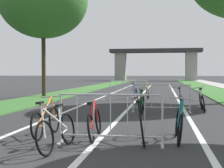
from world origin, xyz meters
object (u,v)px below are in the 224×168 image
bicycle_teal_5 (179,124)px  bicycle_black_4 (141,124)px  bicycle_green_0 (142,103)px  bicycle_red_8 (95,123)px  crowd_barrier_third (129,90)px  bicycle_white_6 (57,131)px  crowd_barrier_second (161,98)px  bicycle_blue_2 (135,92)px  bicycle_orange_9 (46,121)px  crowd_barrier_nearest (110,120)px  bicycle_silver_7 (202,102)px  bicycle_yellow_3 (148,93)px  bicycle_purple_1 (181,101)px  tree_left_pine_near (43,0)px

bicycle_teal_5 → bicycle_black_4: bearing=14.8°
bicycle_green_0 → bicycle_red_8: bearing=81.7°
crowd_barrier_third → bicycle_red_8: 10.42m
bicycle_white_6 → bicycle_black_4: bearing=-141.5°
crowd_barrier_second → bicycle_blue_2: bearing=104.0°
bicycle_red_8 → bicycle_orange_9: size_ratio=1.04×
crowd_barrier_nearest → bicycle_silver_7: bearing=66.9°
bicycle_orange_9 → bicycle_teal_5: bearing=2.2°
bicycle_green_0 → bicycle_yellow_3: size_ratio=0.97×
bicycle_white_6 → bicycle_yellow_3: bearing=-89.0°
bicycle_purple_1 → bicycle_red_8: bicycle_purple_1 is taller
bicycle_purple_1 → bicycle_red_8: 5.93m
bicycle_black_4 → bicycle_teal_5: size_ratio=0.99×
bicycle_purple_1 → bicycle_yellow_3: size_ratio=0.96×
bicycle_teal_5 → bicycle_white_6: 2.63m
bicycle_orange_9 → bicycle_purple_1: bearing=60.3°
bicycle_white_6 → bicycle_red_8: bicycle_white_6 is taller
bicycle_yellow_3 → bicycle_silver_7: 6.02m
crowd_barrier_nearest → crowd_barrier_third: same height
bicycle_white_6 → bicycle_orange_9: bearing=-53.6°
bicycle_green_0 → bicycle_purple_1: bicycle_green_0 is taller
crowd_barrier_third → bicycle_green_0: (1.13, -5.84, -0.16)m
tree_left_pine_near → bicycle_green_0: tree_left_pine_near is taller
crowd_barrier_nearest → bicycle_red_8: bearing=129.3°
bicycle_teal_5 → crowd_barrier_third: bearing=-77.8°
tree_left_pine_near → bicycle_orange_9: bearing=-68.1°
bicycle_blue_2 → bicycle_white_6: size_ratio=1.03×
bicycle_yellow_3 → bicycle_teal_5: size_ratio=0.98×
crowd_barrier_second → bicycle_orange_9: bearing=-118.1°
crowd_barrier_second → bicycle_black_4: (-0.40, -5.11, -0.14)m
tree_left_pine_near → crowd_barrier_nearest: 14.43m
bicycle_white_6 → bicycle_red_8: size_ratio=0.97×
bicycle_red_8 → crowd_barrier_third: bearing=88.1°
crowd_barrier_third → bicycle_green_0: crowd_barrier_third is taller
bicycle_yellow_3 → bicycle_orange_9: bicycle_yellow_3 is taller
crowd_barrier_second → bicycle_orange_9: size_ratio=1.35×
bicycle_green_0 → bicycle_silver_7: size_ratio=1.00×
bicycle_purple_1 → bicycle_red_8: size_ratio=0.95×
crowd_barrier_second → bicycle_white_6: 6.38m
bicycle_green_0 → bicycle_orange_9: bicycle_green_0 is taller
crowd_barrier_nearest → bicycle_yellow_3: (0.21, 11.51, -0.17)m
bicycle_white_6 → crowd_barrier_third: bearing=-84.2°
bicycle_black_4 → bicycle_teal_5: 0.83m
bicycle_blue_2 → bicycle_red_8: (0.04, -10.95, -0.01)m
crowd_barrier_nearest → bicycle_yellow_3: bearing=89.0°
crowd_barrier_second → bicycle_purple_1: crowd_barrier_second is taller
bicycle_black_4 → bicycle_silver_7: 5.90m
crowd_barrier_third → bicycle_black_4: bearing=-82.4°
bicycle_purple_1 → bicycle_silver_7: 0.78m
crowd_barrier_third → crowd_barrier_second: bearing=-71.6°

